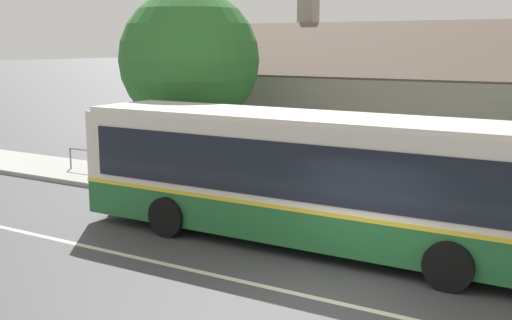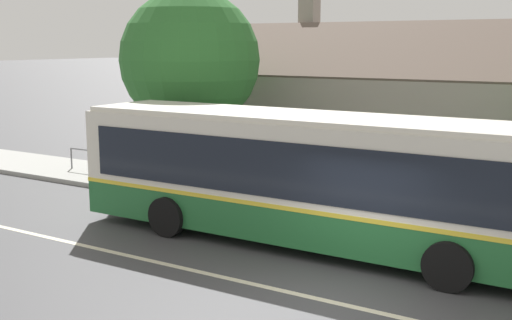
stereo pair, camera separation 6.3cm
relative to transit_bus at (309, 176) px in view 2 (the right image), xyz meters
name	(u,v)px [view 2 (the right image)]	position (x,y,z in m)	size (l,w,h in m)	color
ground_plane	(330,302)	(1.94, -2.90, -1.67)	(300.00, 300.00, 0.00)	#424244
sidewalk_far	(427,222)	(1.94, 3.10, -1.59)	(60.00, 3.00, 0.15)	#9E9E99
lane_divider_stripe	(330,302)	(1.94, -2.90, -1.66)	(60.00, 0.16, 0.01)	beige
community_building	(430,120)	(-0.29, 10.55, 0.24)	(20.70, 8.30, 6.58)	gray
transit_bus	(309,176)	(0.00, 0.00, 0.00)	(11.89, 2.83, 3.10)	#236633
bench_by_building	(154,168)	(-7.33, 3.05, -1.09)	(1.80, 0.51, 0.94)	#4C4C4C
street_tree_secondary	(186,64)	(-6.35, 3.64, 2.39)	(4.56, 4.56, 6.47)	#4C3828
bike_rack	(82,155)	(-10.87, 3.15, -0.98)	(1.16, 0.06, 0.78)	slate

